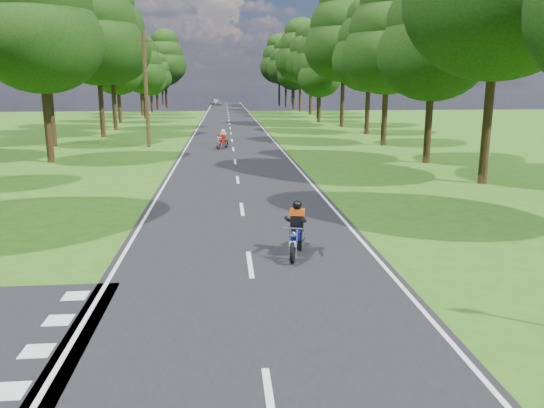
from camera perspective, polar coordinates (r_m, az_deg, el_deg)
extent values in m
plane|color=#2B5814|center=(11.49, -1.90, -9.87)|extent=(160.00, 160.00, 0.00)
cube|color=black|center=(60.75, -4.59, 8.59)|extent=(7.00, 140.00, 0.02)
cube|color=silver|center=(7.94, -0.16, -20.86)|extent=(0.12, 2.00, 0.01)
cube|color=silver|center=(13.35, -2.38, -6.47)|extent=(0.12, 2.00, 0.01)
cube|color=silver|center=(19.11, -3.25, -0.54)|extent=(0.12, 2.00, 0.01)
cube|color=silver|center=(24.99, -3.71, 2.62)|extent=(0.12, 2.00, 0.01)
cube|color=silver|center=(30.91, -4.00, 4.58)|extent=(0.12, 2.00, 0.01)
cube|color=silver|center=(36.86, -4.19, 5.90)|extent=(0.12, 2.00, 0.01)
cube|color=silver|center=(42.82, -4.33, 6.86)|extent=(0.12, 2.00, 0.01)
cube|color=silver|center=(48.79, -4.44, 7.58)|extent=(0.12, 2.00, 0.01)
cube|color=silver|center=(54.77, -4.52, 8.15)|extent=(0.12, 2.00, 0.01)
cube|color=silver|center=(60.75, -4.59, 8.60)|extent=(0.12, 2.00, 0.01)
cube|color=silver|center=(66.74, -4.64, 8.97)|extent=(0.12, 2.00, 0.01)
cube|color=silver|center=(72.72, -4.69, 9.29)|extent=(0.12, 2.00, 0.01)
cube|color=silver|center=(78.71, -4.73, 9.55)|extent=(0.12, 2.00, 0.01)
cube|color=silver|center=(84.71, -4.76, 9.78)|extent=(0.12, 2.00, 0.01)
cube|color=silver|center=(90.70, -4.79, 9.97)|extent=(0.12, 2.00, 0.01)
cube|color=silver|center=(96.69, -4.82, 10.14)|extent=(0.12, 2.00, 0.01)
cube|color=silver|center=(102.68, -4.84, 10.30)|extent=(0.12, 2.00, 0.01)
cube|color=silver|center=(108.68, -4.86, 10.43)|extent=(0.12, 2.00, 0.01)
cube|color=silver|center=(114.67, -4.88, 10.55)|extent=(0.12, 2.00, 0.01)
cube|color=silver|center=(120.67, -4.90, 10.66)|extent=(0.12, 2.00, 0.01)
cube|color=silver|center=(126.67, -4.91, 10.76)|extent=(0.12, 2.00, 0.01)
cube|color=silver|center=(60.81, -7.73, 8.53)|extent=(0.10, 140.00, 0.01)
cube|color=silver|center=(60.87, -1.45, 8.65)|extent=(0.10, 140.00, 0.01)
cube|color=silver|center=(9.11, -26.44, -17.57)|extent=(0.50, 0.50, 0.01)
cube|color=silver|center=(10.10, -23.96, -14.25)|extent=(0.50, 0.50, 0.01)
cube|color=silver|center=(11.12, -21.98, -11.51)|extent=(0.50, 0.50, 0.01)
cube|color=silver|center=(12.18, -20.37, -9.23)|extent=(0.50, 0.50, 0.01)
cylinder|color=black|center=(33.00, -22.93, 7.51)|extent=(0.40, 0.40, 3.91)
ellipsoid|color=black|center=(32.99, -23.68, 15.85)|extent=(6.85, 6.85, 5.82)
ellipsoid|color=black|center=(33.18, -23.99, 19.13)|extent=(5.87, 5.87, 4.99)
cylinder|color=black|center=(41.73, -22.57, 8.36)|extent=(0.40, 0.40, 3.79)
ellipsoid|color=black|center=(41.71, -23.13, 14.75)|extent=(6.64, 6.64, 5.64)
ellipsoid|color=black|center=(41.84, -23.37, 17.27)|extent=(5.69, 5.69, 4.84)
cylinder|color=black|center=(47.37, -17.84, 9.45)|extent=(0.40, 0.40, 4.32)
ellipsoid|color=black|center=(47.41, -18.29, 15.87)|extent=(7.56, 7.56, 6.42)
ellipsoid|color=black|center=(47.59, -18.47, 18.39)|extent=(6.48, 6.48, 5.51)
cylinder|color=black|center=(54.78, -16.59, 9.95)|extent=(0.40, 0.40, 4.40)
ellipsoid|color=black|center=(54.83, -16.96, 15.61)|extent=(7.71, 7.71, 6.55)
ellipsoid|color=black|center=(55.00, -17.11, 17.84)|extent=(6.60, 6.60, 5.61)
ellipsoid|color=black|center=(55.25, -17.27, 20.05)|extent=(4.95, 4.95, 4.21)
cylinder|color=black|center=(64.56, -16.07, 9.80)|extent=(0.40, 0.40, 3.20)
ellipsoid|color=black|center=(64.51, -16.29, 13.29)|extent=(5.60, 5.60, 4.76)
ellipsoid|color=black|center=(64.56, -16.38, 14.67)|extent=(4.80, 4.80, 4.08)
ellipsoid|color=black|center=(64.64, -16.47, 16.05)|extent=(3.60, 3.60, 3.06)
cylinder|color=black|center=(71.53, -13.48, 10.20)|extent=(0.40, 0.40, 3.22)
ellipsoid|color=black|center=(71.48, -13.65, 13.37)|extent=(5.64, 5.64, 4.79)
ellipsoid|color=black|center=(71.52, -13.72, 14.63)|extent=(4.83, 4.83, 4.11)
ellipsoid|color=black|center=(71.60, -13.79, 15.88)|extent=(3.62, 3.62, 3.08)
cylinder|color=black|center=(79.42, -13.81, 10.55)|extent=(0.40, 0.40, 3.61)
ellipsoid|color=black|center=(79.40, -13.98, 13.75)|extent=(6.31, 6.31, 5.37)
ellipsoid|color=black|center=(79.46, -14.05, 15.01)|extent=(5.41, 5.41, 4.60)
ellipsoid|color=black|center=(79.55, -14.13, 16.28)|extent=(4.06, 4.06, 3.45)
cylinder|color=black|center=(87.13, -12.80, 10.45)|extent=(0.40, 0.40, 2.67)
ellipsoid|color=black|center=(87.08, -12.91, 12.61)|extent=(4.67, 4.67, 3.97)
ellipsoid|color=black|center=(87.09, -12.95, 13.47)|extent=(4.00, 4.00, 3.40)
ellipsoid|color=black|center=(87.12, -12.99, 14.32)|extent=(3.00, 3.00, 2.55)
cylinder|color=black|center=(96.24, -12.23, 10.80)|extent=(0.40, 0.40, 3.09)
ellipsoid|color=black|center=(96.20, -12.34, 13.06)|extent=(5.40, 5.40, 4.59)
ellipsoid|color=black|center=(96.22, -12.38, 13.95)|extent=(4.63, 4.63, 3.93)
ellipsoid|color=black|center=(96.27, -12.43, 14.85)|extent=(3.47, 3.47, 2.95)
cylinder|color=black|center=(102.58, -11.27, 11.34)|extent=(0.40, 0.40, 4.48)
ellipsoid|color=black|center=(102.61, -11.41, 14.41)|extent=(7.84, 7.84, 6.66)
ellipsoid|color=black|center=(102.71, -11.47, 15.63)|extent=(6.72, 6.72, 5.71)
ellipsoid|color=black|center=(102.85, -11.52, 16.84)|extent=(5.04, 5.04, 4.28)
cylinder|color=black|center=(111.62, -11.33, 11.33)|extent=(0.40, 0.40, 4.09)
ellipsoid|color=black|center=(111.63, -11.45, 13.92)|extent=(7.16, 7.16, 6.09)
ellipsoid|color=black|center=(111.69, -11.49, 14.94)|extent=(6.14, 6.14, 5.22)
ellipsoid|color=black|center=(111.79, -11.54, 15.96)|extent=(4.61, 4.61, 3.92)
cylinder|color=black|center=(25.67, 22.05, 7.08)|extent=(0.40, 0.40, 4.56)
ellipsoid|color=black|center=(25.82, 23.15, 19.54)|extent=(7.98, 7.98, 6.78)
cylinder|color=black|center=(31.57, 16.42, 7.41)|extent=(0.40, 0.40, 3.49)
ellipsoid|color=black|center=(31.50, 16.93, 15.22)|extent=(6.12, 6.12, 5.20)
ellipsoid|color=black|center=(31.63, 17.14, 18.30)|extent=(5.24, 5.24, 4.46)
cylinder|color=black|center=(39.98, 11.98, 8.82)|extent=(0.40, 0.40, 3.69)
ellipsoid|color=black|center=(39.95, 12.29, 15.34)|extent=(6.46, 6.46, 5.49)
ellipsoid|color=black|center=(40.08, 12.42, 17.90)|extent=(5.54, 5.54, 4.71)
ellipsoid|color=black|center=(40.29, 12.55, 20.45)|extent=(4.15, 4.15, 3.53)
cylinder|color=black|center=(48.77, 10.21, 9.60)|extent=(0.40, 0.40, 3.74)
ellipsoid|color=black|center=(48.74, 10.43, 15.01)|extent=(6.55, 6.55, 5.57)
ellipsoid|color=black|center=(48.85, 10.52, 17.15)|extent=(5.62, 5.62, 4.77)
ellipsoid|color=black|center=(49.03, 10.61, 19.27)|extent=(4.21, 4.21, 3.58)
cylinder|color=black|center=(56.69, 7.56, 10.56)|extent=(0.40, 0.40, 4.64)
ellipsoid|color=black|center=(56.77, 7.74, 16.33)|extent=(8.12, 8.12, 6.91)
ellipsoid|color=black|center=(56.96, 7.81, 18.61)|extent=(6.96, 6.96, 5.92)
ellipsoid|color=black|center=(57.24, 7.88, 20.86)|extent=(5.22, 5.22, 4.44)
cylinder|color=black|center=(63.56, 5.07, 10.07)|extent=(0.40, 0.40, 2.91)
ellipsoid|color=black|center=(63.49, 5.14, 13.30)|extent=(5.09, 5.09, 4.33)
ellipsoid|color=black|center=(63.52, 5.16, 14.58)|extent=(4.36, 4.36, 3.71)
ellipsoid|color=black|center=(63.58, 5.19, 15.85)|extent=(3.27, 3.27, 2.78)
cylinder|color=black|center=(71.11, 5.00, 10.75)|extent=(0.40, 0.40, 3.88)
ellipsoid|color=black|center=(71.10, 5.07, 14.59)|extent=(6.78, 6.78, 5.77)
ellipsoid|color=black|center=(71.19, 5.10, 16.11)|extent=(5.81, 5.81, 4.94)
ellipsoid|color=black|center=(71.32, 5.13, 17.63)|extent=(4.36, 4.36, 3.71)
cylinder|color=black|center=(79.51, 4.16, 11.08)|extent=(0.40, 0.40, 4.18)
ellipsoid|color=black|center=(79.52, 4.22, 14.79)|extent=(7.31, 7.31, 6.21)
ellipsoid|color=black|center=(79.62, 4.25, 16.25)|extent=(6.27, 6.27, 5.33)
ellipsoid|color=black|center=(79.77, 4.27, 17.71)|extent=(4.70, 4.70, 4.00)
cylinder|color=black|center=(88.31, 3.03, 11.41)|extent=(0.40, 0.40, 4.63)
ellipsoid|color=black|center=(88.36, 3.07, 15.11)|extent=(8.11, 8.11, 6.89)
ellipsoid|color=black|center=(88.48, 3.09, 16.57)|extent=(6.95, 6.95, 5.91)
ellipsoid|color=black|center=(88.66, 3.11, 18.03)|extent=(5.21, 5.21, 4.43)
cylinder|color=black|center=(95.53, 2.33, 11.14)|extent=(0.40, 0.40, 3.36)
ellipsoid|color=black|center=(95.50, 2.35, 13.62)|extent=(5.88, 5.88, 5.00)
ellipsoid|color=black|center=(95.54, 2.36, 14.61)|extent=(5.04, 5.04, 4.29)
ellipsoid|color=black|center=(95.61, 2.37, 15.59)|extent=(3.78, 3.78, 3.21)
cylinder|color=black|center=(102.63, 1.50, 11.46)|extent=(0.40, 0.40, 4.09)
ellipsoid|color=black|center=(102.64, 1.51, 14.27)|extent=(7.15, 7.15, 6.08)
ellipsoid|color=black|center=(102.71, 1.52, 15.38)|extent=(6.13, 6.13, 5.21)
ellipsoid|color=black|center=(102.82, 1.53, 16.49)|extent=(4.60, 4.60, 3.91)
cylinder|color=black|center=(110.29, 0.79, 11.66)|extent=(0.40, 0.40, 4.48)
ellipsoid|color=black|center=(110.32, 0.80, 14.53)|extent=(7.84, 7.84, 6.66)
ellipsoid|color=black|center=(110.40, 0.80, 15.66)|extent=(6.72, 6.72, 5.71)
ellipsoid|color=black|center=(110.53, 0.80, 16.79)|extent=(5.04, 5.04, 4.28)
cylinder|color=black|center=(121.36, -11.67, 11.36)|extent=(0.40, 0.40, 3.84)
ellipsoid|color=black|center=(121.36, -11.77, 13.59)|extent=(6.72, 6.72, 5.71)
ellipsoid|color=black|center=(121.40, -11.81, 14.47)|extent=(5.76, 5.76, 4.90)
ellipsoid|color=black|center=(121.48, -11.86, 15.35)|extent=(4.32, 4.32, 3.67)
cylinder|color=black|center=(123.60, 2.20, 11.70)|extent=(0.40, 0.40, 4.16)
ellipsoid|color=black|center=(123.60, 2.22, 14.08)|extent=(7.28, 7.28, 6.19)
ellipsoid|color=black|center=(123.67, 2.23, 15.02)|extent=(6.24, 6.24, 5.30)
ellipsoid|color=black|center=(123.76, 2.24, 15.95)|extent=(4.68, 4.68, 3.98)
cylinder|color=black|center=(106.74, -13.65, 11.02)|extent=(0.40, 0.40, 3.52)
ellipsoid|color=black|center=(106.72, -13.78, 13.34)|extent=(6.16, 6.16, 5.24)
ellipsoid|color=black|center=(106.76, -13.83, 14.26)|extent=(5.28, 5.28, 4.49)
ellipsoid|color=black|center=(106.83, -13.88, 15.18)|extent=(3.96, 3.96, 3.37)
cylinder|color=black|center=(110.02, 4.19, 11.63)|extent=(0.40, 0.40, 4.48)
ellipsoid|color=black|center=(110.05, 4.24, 14.50)|extent=(7.84, 7.84, 6.66)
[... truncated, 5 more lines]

